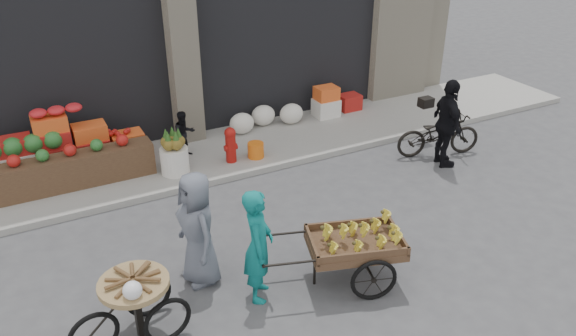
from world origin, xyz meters
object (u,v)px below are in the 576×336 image
tricycle_cart (135,300)px  bicycle (439,134)px  cyclist (447,124)px  seated_person (184,134)px  vendor_grey (198,229)px  vendor_woman (258,245)px  banana_cart (352,241)px  orange_bucket (256,150)px  fire_hydrant (231,143)px  pineapple_bin (175,161)px

tricycle_cart → bicycle: size_ratio=0.85×
bicycle → cyclist: bearing=170.4°
seated_person → vendor_grey: 3.77m
vendor_woman → cyclist: bearing=-40.8°
banana_cart → vendor_woman: (-1.26, 0.30, 0.16)m
orange_bucket → bicycle: size_ratio=0.19×
fire_hydrant → tricycle_cart: 4.58m
vendor_grey → bicycle: size_ratio=0.97×
fire_hydrant → bicycle: bearing=-20.0°
vendor_woman → tricycle_cart: (-1.62, -0.01, -0.24)m
seated_person → tricycle_cart: seated_person is taller
fire_hydrant → banana_cart: size_ratio=0.31×
bicycle → tricycle_cart: bearing=125.8°
banana_cart → bicycle: 4.54m
orange_bucket → vendor_woman: 4.00m
vendor_woman → tricycle_cart: bearing=118.5°
seated_person → tricycle_cart: bearing=-125.1°
seated_person → bicycle: (4.60, -2.07, -0.13)m
seated_person → banana_cart: bearing=-89.6°
pineapple_bin → tricycle_cart: tricycle_cart is taller
banana_cart → tricycle_cart: (-2.88, 0.29, -0.09)m
tricycle_cart → orange_bucket: bearing=39.8°
orange_bucket → vendor_woman: vendor_woman is taller
vendor_woman → vendor_grey: (-0.58, 0.69, 0.02)m
cyclist → orange_bucket: bearing=78.0°
pineapple_bin → seated_person: seated_person is taller
tricycle_cart → fire_hydrant: bearing=44.9°
pineapple_bin → orange_bucket: pineapple_bin is taller
seated_person → vendor_woman: 4.35m
pineapple_bin → bicycle: (5.00, -1.47, 0.08)m
fire_hydrant → tricycle_cart: (-2.73, -3.68, 0.06)m
vendor_woman → cyclist: cyclist is taller
tricycle_cart → cyclist: bearing=7.6°
banana_cart → vendor_grey: bearing=169.2°
fire_hydrant → cyclist: (3.70, -1.82, 0.36)m
seated_person → vendor_woman: bearing=-105.4°
fire_hydrant → vendor_woman: (-1.11, -3.67, 0.31)m
pineapple_bin → fire_hydrant: size_ratio=0.73×
pineapple_bin → seated_person: size_ratio=0.56×
pineapple_bin → banana_cart: (1.25, -4.02, 0.28)m
seated_person → bicycle: bearing=-34.2°
fire_hydrant → bicycle: 4.15m
orange_bucket → tricycle_cart: 4.87m
fire_hydrant → seated_person: seated_person is taller
pineapple_bin → vendor_woman: (-0.01, -3.72, 0.44)m
orange_bucket → banana_cart: banana_cart is taller
tricycle_cart → vendor_grey: bearing=25.3°
orange_bucket → tricycle_cart: bearing=-131.7°
fire_hydrant → seated_person: (-0.70, 0.65, 0.08)m
vendor_grey → bicycle: 5.81m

